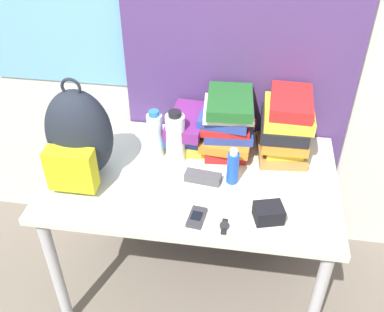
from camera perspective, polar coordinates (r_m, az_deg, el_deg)
The scene contains 14 objects.
wall_back at distance 2.04m, azimuth 1.82°, elevation 17.23°, with size 6.00×0.06×2.50m.
curtain_blue at distance 1.97m, azimuth 6.35°, elevation 16.34°, with size 1.04×0.04×2.50m.
desk at distance 1.97m, azimuth -0.00°, elevation -4.40°, with size 1.22×0.72×0.73m.
backpack at distance 1.86m, azimuth -14.19°, elevation 2.31°, with size 0.27×0.27×0.45m.
book_stack_left at distance 2.04m, azimuth -0.69°, elevation 3.37°, with size 0.19×0.29×0.16m.
book_stack_center at distance 1.99m, azimuth 4.53°, elevation 4.10°, with size 0.25×0.29×0.27m.
book_stack_right at distance 1.99m, azimuth 11.83°, elevation 3.81°, with size 0.23×0.28×0.29m.
water_bottle at distance 1.96m, azimuth -4.70°, elevation 2.70°, with size 0.07×0.07×0.23m.
sports_bottle at distance 1.93m, azimuth -2.13°, elevation 2.38°, with size 0.08×0.08×0.25m.
sunscreen_bottle at distance 1.84m, azimuth 5.21°, elevation -1.41°, with size 0.05×0.05×0.16m.
cell_phone at distance 1.71m, azimuth 0.59°, elevation -7.79°, with size 0.07×0.11×0.02m.
sunglasses_case at distance 1.87m, azimuth 1.38°, elevation -2.73°, with size 0.16×0.07×0.04m.
camera_pouch at distance 1.72m, azimuth 9.70°, elevation -7.14°, with size 0.13×0.11×0.06m.
wristwatch at distance 1.69m, azimuth 4.13°, elevation -8.86°, with size 0.04×0.08×0.01m.
Camera 1 is at (0.22, -1.09, 1.96)m, focal length 42.00 mm.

